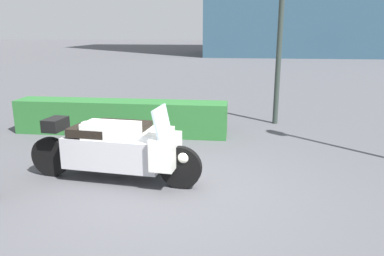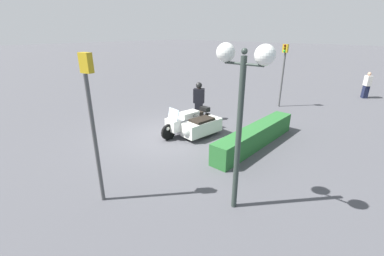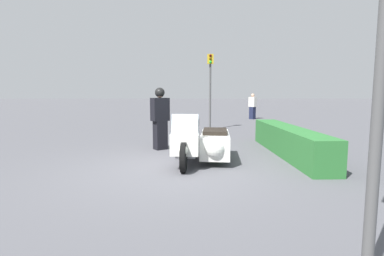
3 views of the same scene
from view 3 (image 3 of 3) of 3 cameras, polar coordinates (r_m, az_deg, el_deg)
ground_plane at (r=6.23m, az=-3.41°, el=-7.85°), size 160.00×160.00×0.00m
police_motorcycle at (r=6.82m, az=2.10°, el=-2.70°), size 2.61×1.40×1.14m
officer_rider at (r=8.32m, az=-6.10°, el=2.10°), size 0.49×0.55×1.71m
hedge_bush_curbside at (r=8.00m, az=17.84°, el=-2.35°), size 4.47×0.62×0.71m
traffic_light_near at (r=2.78m, az=32.53°, el=19.92°), size 0.22×0.29×3.41m
traffic_light_far at (r=12.85m, az=3.49°, el=9.09°), size 0.23×0.27×3.19m
pedestrian_bystander at (r=18.52m, az=11.46°, el=4.06°), size 0.51×0.48×1.54m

